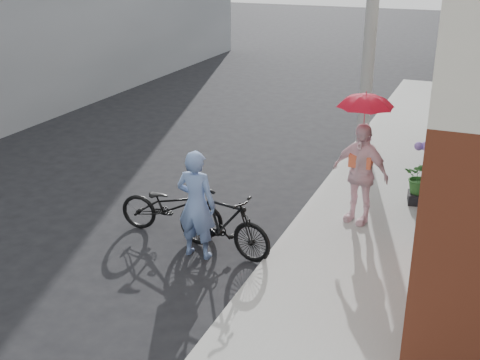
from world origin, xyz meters
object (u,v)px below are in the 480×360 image
Objects in this scene: kimono_woman at (360,173)px; planter at (418,198)px; bike_right at (223,223)px; bike_left at (171,207)px; officer at (196,205)px.

planter is (0.88, 1.18, -0.78)m from kimono_woman.
bike_right is 4.65× the size of planter.
bike_left is 1.14m from bike_right.
bike_left is 3.22m from kimono_woman.
bike_left is at bearing -144.86° from planter.
kimono_woman reaches higher than bike_right.
planter is (2.62, 2.94, -0.30)m from bike_right.
bike_right is 2.52m from kimono_woman.
bike_left reaches higher than planter.
bike_right is at bearing -131.73° from planter.
bike_left is at bearing -135.78° from kimono_woman.
officer is at bearing -119.00° from kimono_woman.
bike_left is 1.04× the size of kimono_woman.
bike_right is at bearing -145.86° from officer.
kimono_woman reaches higher than planter.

